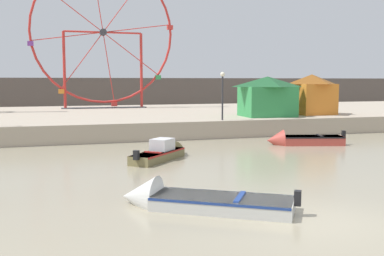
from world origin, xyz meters
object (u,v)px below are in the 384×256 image
at_px(motorboat_olive_wood, 165,152).
at_px(motorboat_pale_grey, 186,200).
at_px(carnival_booth_green_kiosk, 267,96).
at_px(promenade_lamp_far, 223,88).
at_px(ferris_wheel_red_frame, 103,34).
at_px(motorboat_faded_red, 299,140).
at_px(carnival_booth_orange_canopy, 312,94).

xyz_separation_m(motorboat_olive_wood, motorboat_pale_grey, (-1.67, -9.24, -0.09)).
xyz_separation_m(carnival_booth_green_kiosk, promenade_lamp_far, (-4.59, -2.25, 0.63)).
xyz_separation_m(motorboat_pale_grey, ferris_wheel_red_frame, (1.67, 34.18, 8.38)).
bearing_deg(carnival_booth_green_kiosk, ferris_wheel_red_frame, 128.40).
distance_m(motorboat_pale_grey, carnival_booth_green_kiosk, 22.74).
bearing_deg(carnival_booth_green_kiosk, motorboat_faded_red, -97.41).
height_order(motorboat_pale_grey, carnival_booth_green_kiosk, carnival_booth_green_kiosk).
bearing_deg(motorboat_pale_grey, motorboat_olive_wood, -66.73).
bearing_deg(motorboat_pale_grey, promenade_lamp_far, -81.30).
distance_m(motorboat_faded_red, ferris_wheel_red_frame, 25.66).
bearing_deg(carnival_booth_orange_canopy, promenade_lamp_far, -163.40).
relative_size(motorboat_olive_wood, carnival_booth_orange_canopy, 1.21).
bearing_deg(promenade_lamp_far, motorboat_pale_grey, -114.80).
bearing_deg(promenade_lamp_far, motorboat_olive_wood, -129.05).
bearing_deg(motorboat_faded_red, ferris_wheel_red_frame, -51.22).
xyz_separation_m(motorboat_pale_grey, carnival_booth_orange_canopy, (16.83, 19.93, 2.70)).
bearing_deg(motorboat_olive_wood, motorboat_pale_grey, -147.61).
relative_size(motorboat_faded_red, ferris_wheel_red_frame, 0.33).
relative_size(carnival_booth_orange_canopy, promenade_lamp_far, 1.06).
bearing_deg(motorboat_olive_wood, motorboat_faded_red, -32.28).
height_order(motorboat_olive_wood, ferris_wheel_red_frame, ferris_wheel_red_frame).
bearing_deg(carnival_booth_orange_canopy, motorboat_faded_red, -128.73).
bearing_deg(carnival_booth_green_kiosk, motorboat_olive_wood, -134.17).
distance_m(carnival_booth_green_kiosk, promenade_lamp_far, 5.15).
xyz_separation_m(motorboat_faded_red, promenade_lamp_far, (-3.21, 4.96, 3.17)).
bearing_deg(ferris_wheel_red_frame, motorboat_pale_grey, -92.81).
height_order(carnival_booth_green_kiosk, promenade_lamp_far, promenade_lamp_far).
bearing_deg(motorboat_pale_grey, motorboat_faded_red, -99.44).
xyz_separation_m(motorboat_faded_red, motorboat_pale_grey, (-10.92, -11.74, -0.06)).
xyz_separation_m(motorboat_faded_red, ferris_wheel_red_frame, (-9.25, 22.44, 8.32)).
xyz_separation_m(motorboat_faded_red, carnival_booth_orange_canopy, (5.90, 8.19, 2.64)).
xyz_separation_m(motorboat_pale_grey, promenade_lamp_far, (7.72, 16.70, 3.23)).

